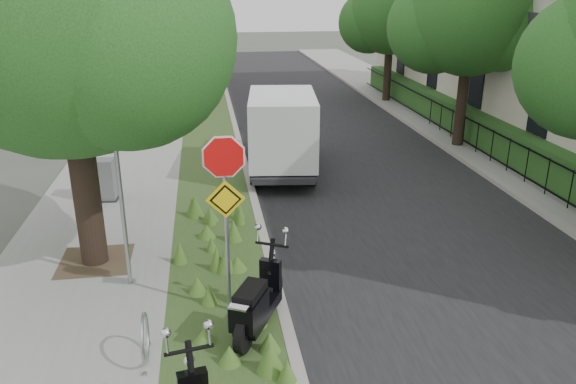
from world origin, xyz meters
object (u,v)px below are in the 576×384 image
object	(u,v)px
scooter_far	(255,309)
box_truck	(282,128)
sign_assembly	(225,190)
utility_cabinet	(101,181)

from	to	relation	value
scooter_far	box_truck	xyz separation A→B (m)	(1.63, 8.46, 0.78)
scooter_far	box_truck	bearing A→B (deg)	79.13
scooter_far	box_truck	distance (m)	8.65
scooter_far	box_truck	world-z (taller)	box_truck
sign_assembly	utility_cabinet	bearing A→B (deg)	117.39
sign_assembly	utility_cabinet	world-z (taller)	sign_assembly
sign_assembly	box_truck	xyz separation A→B (m)	(1.99, 7.70, -0.97)
box_truck	utility_cabinet	distance (m)	5.39
box_truck	utility_cabinet	bearing A→B (deg)	-158.89
sign_assembly	utility_cabinet	distance (m)	6.72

